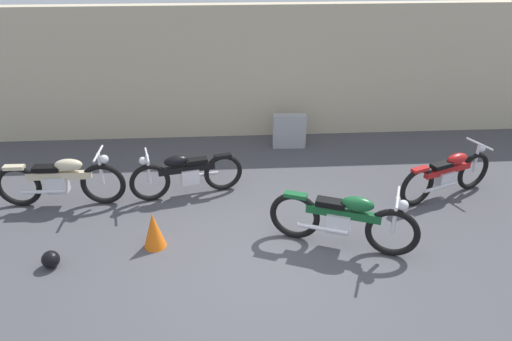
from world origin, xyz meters
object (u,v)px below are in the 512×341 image
object	(u,v)px
stone_marker	(289,131)
motorcycle_cream	(61,180)
motorcycle_red	(448,174)
motorcycle_green	(344,219)
traffic_cone	(154,230)
motorcycle_black	(186,173)
helmet	(51,259)

from	to	relation	value
stone_marker	motorcycle_cream	bearing A→B (deg)	-152.89
motorcycle_red	motorcycle_green	bearing A→B (deg)	-170.23
stone_marker	traffic_cone	distance (m)	4.05
motorcycle_green	motorcycle_cream	world-z (taller)	motorcycle_green
motorcycle_red	motorcycle_black	bearing A→B (deg)	153.38
helmet	motorcycle_red	world-z (taller)	motorcycle_red
motorcycle_black	motorcycle_cream	bearing A→B (deg)	-8.01
motorcycle_green	stone_marker	bearing A→B (deg)	117.04
helmet	traffic_cone	bearing A→B (deg)	15.78
traffic_cone	motorcycle_black	size ratio (longest dim) A/B	0.29
stone_marker	motorcycle_green	world-z (taller)	motorcycle_green
motorcycle_green	motorcycle_cream	size ratio (longest dim) A/B	0.97
helmet	traffic_cone	xyz separation A→B (m)	(1.35, 0.38, 0.15)
motorcycle_black	motorcycle_cream	xyz separation A→B (m)	(-2.00, -0.19, 0.04)
motorcycle_black	motorcycle_red	xyz separation A→B (m)	(4.37, -0.33, 0.01)
motorcycle_cream	helmet	bearing A→B (deg)	-79.89
motorcycle_green	motorcycle_red	xyz separation A→B (m)	(2.05, 1.29, -0.04)
helmet	motorcycle_cream	world-z (taller)	motorcycle_cream
helmet	motorcycle_green	xyz separation A→B (m)	(4.04, 0.21, 0.34)
motorcycle_red	motorcycle_cream	world-z (taller)	motorcycle_cream
motorcycle_black	motorcycle_red	world-z (taller)	motorcycle_red
helmet	motorcycle_red	bearing A→B (deg)	13.84
traffic_cone	motorcycle_cream	xyz separation A→B (m)	(-1.62, 1.26, 0.18)
stone_marker	motorcycle_black	size ratio (longest dim) A/B	0.37
traffic_cone	motorcycle_red	world-z (taller)	motorcycle_red
motorcycle_black	motorcycle_cream	size ratio (longest dim) A/B	0.90
stone_marker	motorcycle_red	xyz separation A→B (m)	(2.39, -2.18, 0.07)
helmet	motorcycle_black	size ratio (longest dim) A/B	0.13
traffic_cone	motorcycle_cream	world-z (taller)	motorcycle_cream
motorcycle_green	motorcycle_cream	xyz separation A→B (m)	(-4.31, 1.43, -0.01)
helmet	motorcycle_cream	size ratio (longest dim) A/B	0.12
motorcycle_cream	motorcycle_black	bearing A→B (deg)	6.01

